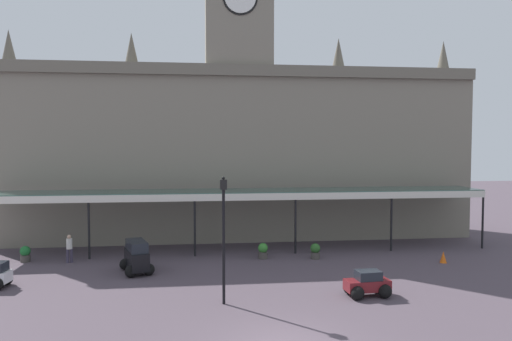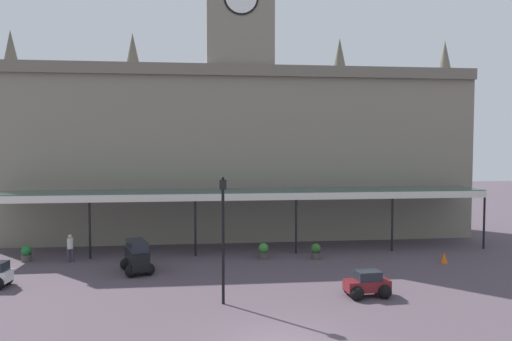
# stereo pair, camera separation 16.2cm
# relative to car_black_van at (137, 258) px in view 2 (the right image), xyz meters

# --- Properties ---
(station_building) EXTENTS (34.71, 5.67, 21.17)m
(station_building) POSITION_rel_car_black_van_xyz_m (6.35, 9.80, 6.43)
(station_building) COLOR gray
(station_building) RESTS_ON ground
(entrance_canopy) EXTENTS (32.31, 3.26, 3.99)m
(entrance_canopy) POSITION_rel_car_black_van_xyz_m (6.35, 4.80, 3.04)
(entrance_canopy) COLOR #38564C
(entrance_canopy) RESTS_ON ground
(car_black_van) EXTENTS (2.07, 2.58, 1.77)m
(car_black_van) POSITION_rel_car_black_van_xyz_m (0.00, 0.00, 0.00)
(car_black_van) COLOR black
(car_black_van) RESTS_ON ground
(car_maroon_sedan) EXTENTS (2.11, 1.62, 1.19)m
(car_maroon_sedan) POSITION_rel_car_black_van_xyz_m (11.14, -5.40, -0.30)
(car_maroon_sedan) COLOR maroon
(car_maroon_sedan) RESTS_ON ground
(pedestrian_beside_cars) EXTENTS (0.38, 0.34, 1.67)m
(pedestrian_beside_cars) POSITION_rel_car_black_van_xyz_m (-4.27, 2.74, 0.10)
(pedestrian_beside_cars) COLOR #3F384C
(pedestrian_beside_cars) RESTS_ON ground
(victorian_lamppost) EXTENTS (0.30, 0.30, 5.62)m
(victorian_lamppost) POSITION_rel_car_black_van_xyz_m (4.48, -5.71, 2.64)
(victorian_lamppost) COLOR black
(victorian_lamppost) RESTS_ON ground
(traffic_cone) EXTENTS (0.40, 0.40, 0.67)m
(traffic_cone) POSITION_rel_car_black_van_xyz_m (17.81, 0.09, -0.47)
(traffic_cone) COLOR orange
(traffic_cone) RESTS_ON ground
(planter_near_kerb) EXTENTS (0.60, 0.60, 0.96)m
(planter_near_kerb) POSITION_rel_car_black_van_xyz_m (10.48, 1.92, -0.32)
(planter_near_kerb) COLOR #47423D
(planter_near_kerb) RESTS_ON ground
(planter_by_canopy) EXTENTS (0.60, 0.60, 0.96)m
(planter_by_canopy) POSITION_rel_car_black_van_xyz_m (-6.94, 3.21, -0.32)
(planter_by_canopy) COLOR #47423D
(planter_by_canopy) RESTS_ON ground
(planter_forecourt_centre) EXTENTS (0.60, 0.60, 0.96)m
(planter_forecourt_centre) POSITION_rel_car_black_van_xyz_m (7.30, 2.38, -0.32)
(planter_forecourt_centre) COLOR #47423D
(planter_forecourt_centre) RESTS_ON ground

